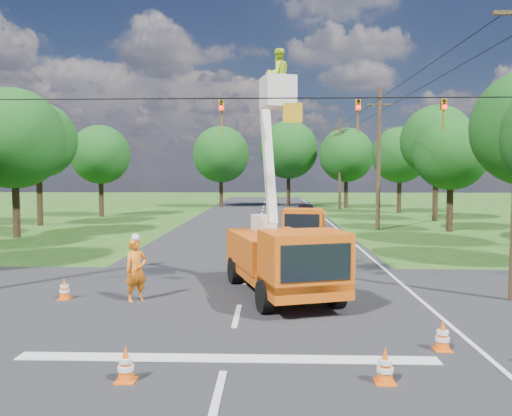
{
  "coord_description": "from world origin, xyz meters",
  "views": [
    {
      "loc": [
        0.96,
        -13.55,
        3.99
      ],
      "look_at": [
        0.33,
        6.35,
        2.6
      ],
      "focal_mm": 35.0,
      "sensor_mm": 36.0,
      "label": 1
    }
  ],
  "objects_px": {
    "traffic_cone_8": "(442,336)",
    "pole_right_far": "(340,163)",
    "second_truck": "(305,224)",
    "bucket_truck": "(282,244)",
    "traffic_cone_7": "(307,232)",
    "tree_far_a": "(221,154)",
    "ground_worker": "(136,270)",
    "tree_right_c": "(451,154)",
    "traffic_cone_3": "(300,248)",
    "tree_right_d": "(437,141)",
    "traffic_cone_1": "(385,366)",
    "tree_left_f": "(100,155)",
    "distant_car": "(305,212)",
    "tree_far_c": "(346,155)",
    "tree_right_e": "(400,155)",
    "traffic_cone_2": "(304,256)",
    "tree_left_d": "(14,139)",
    "tree_left_e": "(38,140)",
    "pole_right_mid": "(379,157)",
    "traffic_cone_0": "(126,364)",
    "traffic_cone_4": "(64,289)",
    "tree_far_b": "(289,150)"
  },
  "relations": [
    {
      "from": "ground_worker",
      "to": "traffic_cone_1",
      "type": "height_order",
      "value": "ground_worker"
    },
    {
      "from": "second_truck",
      "to": "bucket_truck",
      "type": "bearing_deg",
      "value": -90.3
    },
    {
      "from": "tree_right_d",
      "to": "ground_worker",
      "type": "bearing_deg",
      "value": -123.36
    },
    {
      "from": "ground_worker",
      "to": "pole_right_far",
      "type": "xyz_separation_m",
      "value": [
        11.74,
        40.41,
        4.11
      ]
    },
    {
      "from": "tree_right_d",
      "to": "tree_right_e",
      "type": "relative_size",
      "value": 1.12
    },
    {
      "from": "distant_car",
      "to": "traffic_cone_4",
      "type": "relative_size",
      "value": 6.02
    },
    {
      "from": "tree_right_c",
      "to": "distant_car",
      "type": "bearing_deg",
      "value": 139.92
    },
    {
      "from": "traffic_cone_3",
      "to": "tree_right_d",
      "type": "distance_m",
      "value": 23.27
    },
    {
      "from": "tree_left_d",
      "to": "tree_right_e",
      "type": "distance_m",
      "value": 35.06
    },
    {
      "from": "traffic_cone_1",
      "to": "pole_right_far",
      "type": "distance_m",
      "value": 46.85
    },
    {
      "from": "distant_car",
      "to": "tree_right_e",
      "type": "xyz_separation_m",
      "value": [
        9.97,
        8.12,
        5.08
      ]
    },
    {
      "from": "tree_far_b",
      "to": "tree_far_c",
      "type": "distance_m",
      "value": 7.2
    },
    {
      "from": "traffic_cone_7",
      "to": "tree_far_a",
      "type": "distance_m",
      "value": 29.59
    },
    {
      "from": "tree_far_a",
      "to": "tree_left_d",
      "type": "bearing_deg",
      "value": -109.65
    },
    {
      "from": "traffic_cone_0",
      "to": "tree_far_c",
      "type": "distance_m",
      "value": 50.02
    },
    {
      "from": "tree_far_a",
      "to": "tree_right_c",
      "type": "bearing_deg",
      "value": -52.83
    },
    {
      "from": "traffic_cone_8",
      "to": "tree_left_f",
      "type": "bearing_deg",
      "value": 119.58
    },
    {
      "from": "traffic_cone_2",
      "to": "tree_left_d",
      "type": "height_order",
      "value": "tree_left_d"
    },
    {
      "from": "pole_right_far",
      "to": "second_truck",
      "type": "bearing_deg",
      "value": -101.69
    },
    {
      "from": "traffic_cone_3",
      "to": "traffic_cone_8",
      "type": "relative_size",
      "value": 1.0
    },
    {
      "from": "tree_left_e",
      "to": "tree_far_a",
      "type": "relative_size",
      "value": 0.99
    },
    {
      "from": "tree_right_e",
      "to": "ground_worker",
      "type": "bearing_deg",
      "value": -115.7
    },
    {
      "from": "pole_right_mid",
      "to": "tree_right_e",
      "type": "height_order",
      "value": "pole_right_mid"
    },
    {
      "from": "ground_worker",
      "to": "traffic_cone_8",
      "type": "distance_m",
      "value": 9.04
    },
    {
      "from": "pole_right_far",
      "to": "tree_far_c",
      "type": "xyz_separation_m",
      "value": [
        1.0,
        2.0,
        0.96
      ]
    },
    {
      "from": "traffic_cone_1",
      "to": "pole_right_far",
      "type": "xyz_separation_m",
      "value": [
        5.39,
        46.3,
        4.75
      ]
    },
    {
      "from": "second_truck",
      "to": "ground_worker",
      "type": "bearing_deg",
      "value": -108.15
    },
    {
      "from": "traffic_cone_8",
      "to": "tree_right_c",
      "type": "relative_size",
      "value": 0.09
    },
    {
      "from": "distant_car",
      "to": "traffic_cone_2",
      "type": "distance_m",
      "value": 20.68
    },
    {
      "from": "tree_right_e",
      "to": "pole_right_mid",
      "type": "bearing_deg",
      "value": -109.46
    },
    {
      "from": "pole_right_mid",
      "to": "tree_left_d",
      "type": "distance_m",
      "value": 24.05
    },
    {
      "from": "ground_worker",
      "to": "traffic_cone_3",
      "type": "height_order",
      "value": "ground_worker"
    },
    {
      "from": "tree_far_c",
      "to": "traffic_cone_3",
      "type": "bearing_deg",
      "value": -102.05
    },
    {
      "from": "pole_right_mid",
      "to": "bucket_truck",
      "type": "bearing_deg",
      "value": -110.25
    },
    {
      "from": "tree_left_e",
      "to": "traffic_cone_1",
      "type": "bearing_deg",
      "value": -54.88
    },
    {
      "from": "traffic_cone_7",
      "to": "pole_right_far",
      "type": "height_order",
      "value": "pole_right_far"
    },
    {
      "from": "distant_car",
      "to": "tree_far_a",
      "type": "height_order",
      "value": "tree_far_a"
    },
    {
      "from": "traffic_cone_2",
      "to": "tree_far_a",
      "type": "relative_size",
      "value": 0.07
    },
    {
      "from": "ground_worker",
      "to": "tree_far_a",
      "type": "distance_m",
      "value": 43.75
    },
    {
      "from": "traffic_cone_2",
      "to": "tree_far_c",
      "type": "height_order",
      "value": "tree_far_c"
    },
    {
      "from": "tree_left_d",
      "to": "ground_worker",
      "type": "bearing_deg",
      "value": -52.66
    },
    {
      "from": "ground_worker",
      "to": "tree_left_d",
      "type": "height_order",
      "value": "tree_left_d"
    },
    {
      "from": "traffic_cone_3",
      "to": "tree_left_f",
      "type": "height_order",
      "value": "tree_left_f"
    },
    {
      "from": "traffic_cone_8",
      "to": "traffic_cone_1",
      "type": "bearing_deg",
      "value": -133.18
    },
    {
      "from": "distant_car",
      "to": "tree_far_c",
      "type": "bearing_deg",
      "value": 75.56
    },
    {
      "from": "traffic_cone_1",
      "to": "tree_far_b",
      "type": "bearing_deg",
      "value": 90.12
    },
    {
      "from": "traffic_cone_8",
      "to": "tree_right_d",
      "type": "relative_size",
      "value": 0.07
    },
    {
      "from": "tree_right_c",
      "to": "tree_right_d",
      "type": "height_order",
      "value": "tree_right_d"
    },
    {
      "from": "second_truck",
      "to": "tree_far_c",
      "type": "distance_m",
      "value": 30.58
    },
    {
      "from": "traffic_cone_8",
      "to": "pole_right_far",
      "type": "bearing_deg",
      "value": 85.23
    }
  ]
}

